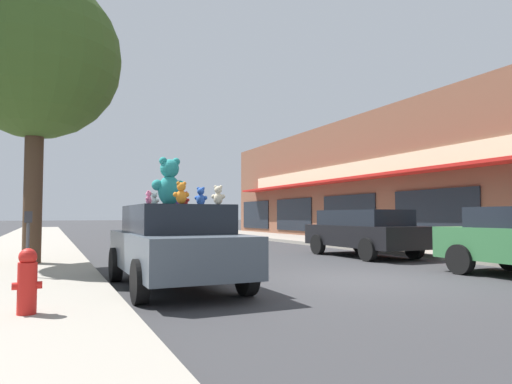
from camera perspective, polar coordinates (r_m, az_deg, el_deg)
name	(u,v)px	position (r m, az deg, el deg)	size (l,w,h in m)	color
ground_plane	(360,281)	(9.73, 12.84, -10.77)	(260.00, 260.00, 0.00)	#333335
storefront_row	(489,180)	(26.72, 27.10, 1.38)	(14.73, 34.48, 6.42)	brown
plush_art_car	(175,244)	(8.62, -10.09, -6.39)	(1.97, 4.22, 1.52)	#4C5660
teddy_bear_giant	(169,182)	(8.72, -10.78, 1.20)	(0.67, 0.43, 0.91)	teal
teddy_bear_brown	(166,199)	(9.51, -11.18, -0.81)	(0.21, 0.23, 0.33)	olive
teddy_bear_yellow	(178,198)	(9.57, -9.69, -0.69)	(0.26, 0.26, 0.38)	yellow
teddy_bear_white	(154,199)	(9.45, -12.60, -0.92)	(0.21, 0.13, 0.28)	white
teddy_bear_orange	(181,193)	(7.66, -9.32, -0.15)	(0.27, 0.17, 0.38)	orange
teddy_bear_cream	(218,195)	(7.94, -4.75, -0.42)	(0.25, 0.20, 0.34)	beige
teddy_bear_purple	(179,200)	(9.28, -9.66, -0.96)	(0.20, 0.12, 0.27)	purple
teddy_bear_pink	(149,198)	(8.04, -13.28, -0.70)	(0.14, 0.18, 0.24)	pink
teddy_bear_red	(185,199)	(9.44, -8.90, -0.89)	(0.19, 0.22, 0.31)	red
teddy_bear_blue	(201,197)	(8.87, -6.92, -0.58)	(0.26, 0.24, 0.37)	blue
parked_car_far_center	(363,231)	(15.32, 13.24, -4.73)	(1.98, 4.35, 1.51)	black
street_tree	(36,58)	(13.37, -25.75, 14.89)	(4.20, 4.20, 7.35)	#473323
fire_hydrant	(27,281)	(6.25, -26.68, -9.92)	(0.33, 0.22, 0.79)	red
parking_meter	(28,235)	(9.91, -26.62, -4.83)	(0.14, 0.10, 1.27)	#4C4C51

